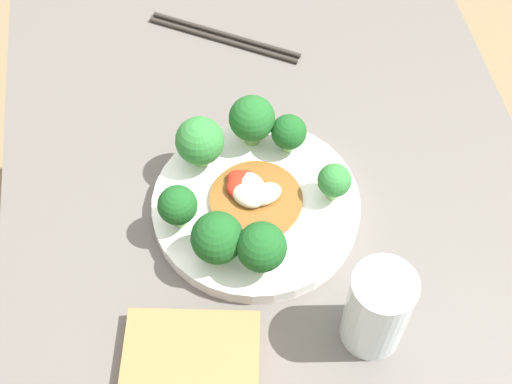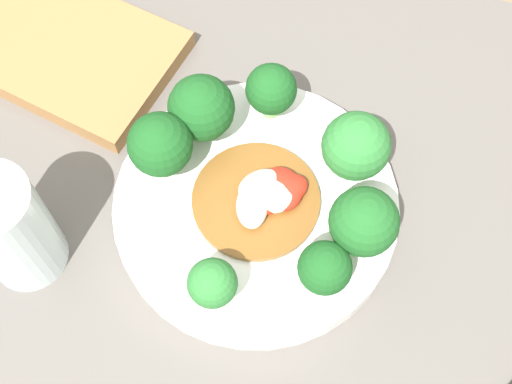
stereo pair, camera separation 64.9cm
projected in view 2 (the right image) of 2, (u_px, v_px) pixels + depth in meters
table at (284, 349)px, 0.95m from camera, size 1.13×0.67×0.72m
plate at (256, 207)px, 0.63m from camera, size 0.25×0.25×0.02m
broccoli_north at (271, 90)px, 0.63m from camera, size 0.05×0.05×0.06m
broccoli_south at (212, 284)px, 0.56m from camera, size 0.04×0.04×0.05m
broccoli_southeast at (325, 268)px, 0.56m from camera, size 0.04×0.04×0.05m
broccoli_northeast at (356, 147)px, 0.60m from camera, size 0.06×0.06×0.07m
broccoli_east at (364, 222)px, 0.57m from camera, size 0.06×0.06×0.07m
broccoli_northwest at (201, 109)px, 0.62m from camera, size 0.06×0.06×0.07m
broccoli_west at (160, 145)px, 0.60m from camera, size 0.06×0.06×0.07m
stirfry_center at (265, 196)px, 0.61m from camera, size 0.11×0.11×0.02m
drinking_glass at (10, 229)px, 0.57m from camera, size 0.07×0.07×0.12m
cutting_board at (61, 47)px, 0.71m from camera, size 0.25×0.18×0.02m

